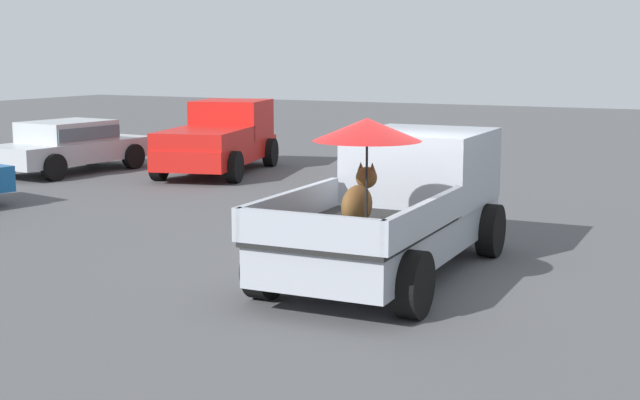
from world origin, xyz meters
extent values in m
plane|color=#4C4C4F|center=(0.00, 0.00, 0.00)|extent=(80.00, 80.00, 0.00)
cylinder|color=black|center=(1.72, 1.04, 0.40)|extent=(0.81, 0.31, 0.80)
cylinder|color=black|center=(1.78, -0.92, 0.40)|extent=(0.81, 0.31, 0.80)
cylinder|color=black|center=(-1.78, 0.92, 0.40)|extent=(0.81, 0.31, 0.80)
cylinder|color=black|center=(-1.72, -1.04, 0.40)|extent=(0.81, 0.31, 0.80)
cube|color=#9EA3AD|center=(0.00, 0.00, 0.57)|extent=(5.06, 1.97, 0.50)
cube|color=#9EA3AD|center=(1.40, 0.05, 1.36)|extent=(2.16, 1.93, 1.08)
cube|color=#4C606B|center=(2.40, 0.08, 1.56)|extent=(0.12, 1.72, 0.64)
cube|color=black|center=(-1.15, -0.04, 0.85)|extent=(2.86, 1.94, 0.06)
cube|color=#9EA3AD|center=(-1.18, 0.88, 1.08)|extent=(2.80, 0.20, 0.40)
cube|color=#9EA3AD|center=(-1.12, -0.96, 1.08)|extent=(2.80, 0.20, 0.40)
cube|color=#9EA3AD|center=(-2.50, -0.09, 1.08)|extent=(0.16, 1.84, 0.40)
ellipsoid|color=brown|center=(-1.04, 0.00, 1.14)|extent=(0.69, 0.34, 0.52)
sphere|color=brown|center=(-0.74, 0.01, 1.46)|extent=(0.29, 0.29, 0.28)
cone|color=brown|center=(-0.74, 0.09, 1.60)|extent=(0.09, 0.09, 0.12)
cone|color=brown|center=(-0.73, -0.07, 1.60)|extent=(0.09, 0.09, 0.12)
cylinder|color=black|center=(-1.21, -0.21, 1.45)|extent=(0.03, 0.03, 1.14)
cone|color=red|center=(-1.21, -0.21, 2.12)|extent=(1.39, 1.39, 0.28)
cylinder|color=black|center=(9.11, 9.36, 0.38)|extent=(0.80, 0.45, 0.76)
cylinder|color=black|center=(9.60, 7.53, 0.38)|extent=(0.80, 0.45, 0.76)
cylinder|color=black|center=(6.02, 8.54, 0.38)|extent=(0.80, 0.45, 0.76)
cylinder|color=black|center=(6.51, 6.70, 0.38)|extent=(0.80, 0.45, 0.76)
cube|color=red|center=(7.81, 8.03, 0.55)|extent=(5.10, 2.97, 0.50)
cube|color=red|center=(8.97, 8.34, 1.30)|extent=(2.30, 2.23, 1.00)
cube|color=red|center=(6.84, 7.77, 1.00)|extent=(3.07, 2.43, 0.40)
cylinder|color=black|center=(7.63, 12.25, 0.33)|extent=(0.68, 0.27, 0.66)
cylinder|color=black|center=(7.48, 10.50, 0.33)|extent=(0.68, 0.27, 0.66)
cylinder|color=black|center=(4.94, 12.48, 0.33)|extent=(0.68, 0.27, 0.66)
cylinder|color=black|center=(4.79, 10.73, 0.33)|extent=(0.68, 0.27, 0.66)
cube|color=#ADB2B7|center=(6.21, 11.49, 0.55)|extent=(4.43, 2.12, 0.52)
cube|color=#ADB2B7|center=(6.11, 11.50, 1.05)|extent=(2.23, 1.77, 0.56)
cube|color=#4C606B|center=(6.11, 11.50, 1.05)|extent=(2.17, 1.85, 0.32)
camera|label=1|loc=(-11.06, -4.64, 3.05)|focal=49.80mm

